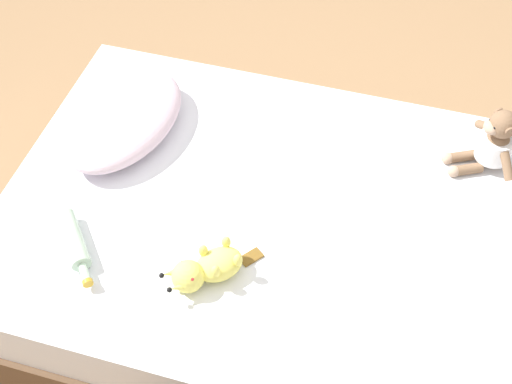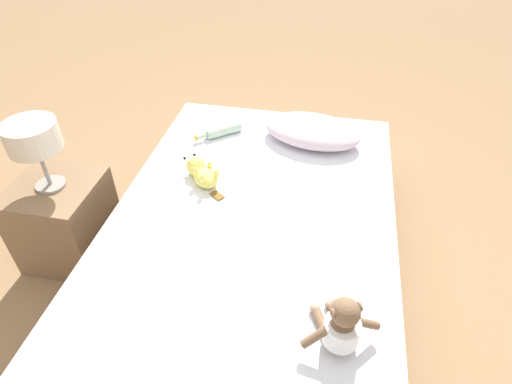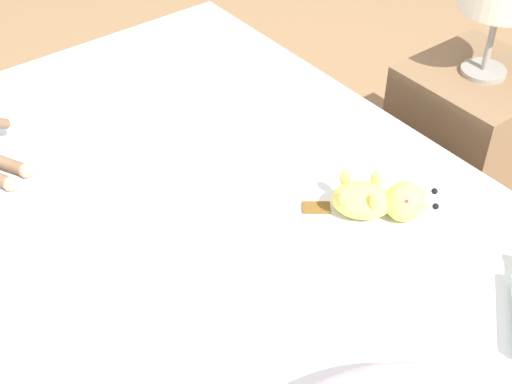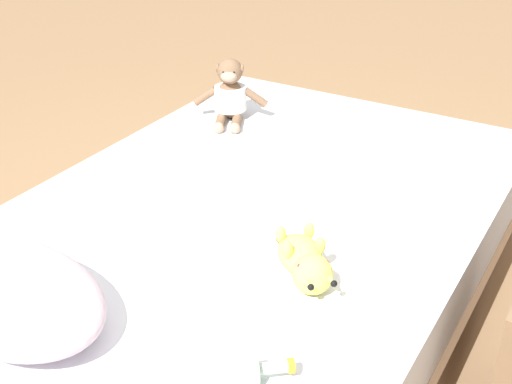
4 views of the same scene
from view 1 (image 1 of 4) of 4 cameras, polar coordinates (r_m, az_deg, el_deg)
The scene contains 6 objects.
ground_plane at distance 2.67m, azimuth 3.30°, elevation -7.74°, with size 16.00×16.00×0.00m, color #93704C.
bed at distance 2.50m, azimuth 3.52°, elevation -5.17°, with size 1.32×2.05×0.43m.
pillow at distance 2.58m, azimuth -10.46°, elevation 5.70°, with size 0.60×0.43×0.13m.
plush_monkey at distance 2.53m, azimuth 18.38°, elevation 3.67°, with size 0.27×0.25×0.24m.
plush_yellow_creature at distance 2.15m, azimuth -4.01°, elevation -6.13°, with size 0.27×0.27×0.10m.
glass_bottle at distance 2.30m, azimuth -14.30°, elevation -3.86°, with size 0.25×0.22×0.06m.
Camera 1 is at (-1.41, -0.25, 2.26)m, focal length 50.20 mm.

